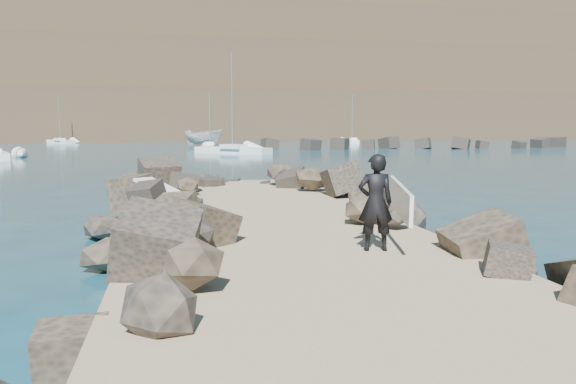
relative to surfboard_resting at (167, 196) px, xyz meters
name	(u,v)px	position (x,y,z in m)	size (l,w,h in m)	color
ground	(279,257)	(2.32, -2.72, -1.04)	(800.00, 800.00, 0.00)	#0F384C
jetty	(299,267)	(2.32, -4.72, -0.74)	(6.00, 26.00, 0.60)	#8C7759
riprap_left	(129,256)	(-0.58, -4.22, -0.54)	(2.60, 22.00, 1.00)	#262421
riprap_right	(440,243)	(5.22, -4.22, -0.54)	(2.60, 22.00, 1.00)	black
breakwater_secondary	(470,144)	(37.32, 52.28, -0.44)	(52.00, 4.00, 1.20)	black
headland	(216,82)	(12.32, 157.28, 14.96)	(360.00, 140.00, 32.00)	#2D4919
surfboard_resting	(167,196)	(0.00, 0.00, 0.00)	(0.55, 2.20, 0.07)	white
boat_imported	(203,137)	(4.30, 73.70, 0.16)	(2.33, 6.21, 2.40)	silver
surfer_with_board	(379,202)	(3.66, -5.02, 0.41)	(1.04, 2.04, 1.67)	black
sailboat_f	(387,139)	(42.55, 95.07, -0.69)	(1.77, 5.03, 6.17)	white
sailboat_c	(233,150)	(5.90, 43.79, -0.69)	(7.61, 7.48, 10.37)	white
sailboat_d	(352,141)	(28.76, 75.19, -0.69)	(2.60, 6.87, 8.14)	white
sailboat_e	(60,142)	(-18.28, 82.70, -0.69)	(5.22, 6.27, 8.15)	white
sailboat_b	(210,147)	(4.22, 54.33, -0.69)	(1.97, 5.80, 7.01)	white
headland_buildings	(241,16)	(19.13, 149.47, 32.93)	(137.50, 30.50, 5.00)	white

